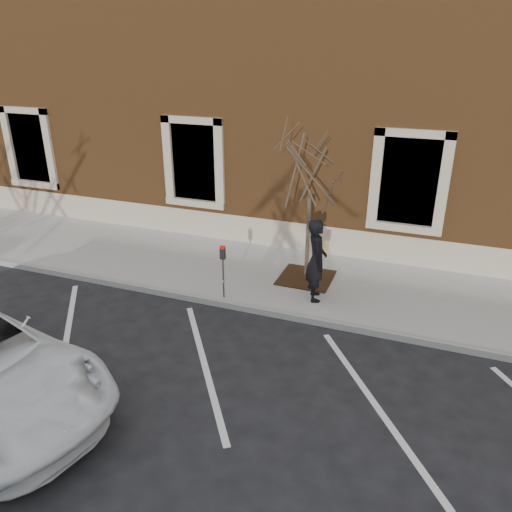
% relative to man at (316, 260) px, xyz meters
% --- Properties ---
extents(ground, '(120.00, 120.00, 0.00)m').
position_rel_man_xyz_m(ground, '(-1.37, -0.83, -1.12)').
color(ground, '#28282B').
rests_on(ground, ground).
extents(sidewalk_near, '(40.00, 3.50, 0.15)m').
position_rel_man_xyz_m(sidewalk_near, '(-1.37, 0.92, -1.04)').
color(sidewalk_near, '#BAB6AF').
rests_on(sidewalk_near, ground).
extents(curb_near, '(40.00, 0.12, 0.15)m').
position_rel_man_xyz_m(curb_near, '(-1.37, -0.88, -1.04)').
color(curb_near, '#9E9E99').
rests_on(curb_near, ground).
extents(parking_stripes, '(28.00, 4.40, 0.01)m').
position_rel_man_xyz_m(parking_stripes, '(-1.37, -3.03, -1.11)').
color(parking_stripes, silver).
rests_on(parking_stripes, ground).
extents(building_civic, '(40.00, 8.62, 8.00)m').
position_rel_man_xyz_m(building_civic, '(-1.37, 6.91, 2.88)').
color(building_civic, brown).
rests_on(building_civic, ground).
extents(man, '(0.67, 0.82, 1.93)m').
position_rel_man_xyz_m(man, '(0.00, 0.00, 0.00)').
color(man, black).
rests_on(man, sidewalk_near).
extents(parking_meter, '(0.12, 0.09, 1.29)m').
position_rel_man_xyz_m(parking_meter, '(-1.98, -0.71, -0.07)').
color(parking_meter, '#595B60').
rests_on(parking_meter, sidewalk_near).
extents(tree_grate, '(1.30, 1.30, 0.03)m').
position_rel_man_xyz_m(tree_grate, '(-0.46, 0.94, -0.95)').
color(tree_grate, '#392112').
rests_on(tree_grate, sidewalk_near).
extents(sapling, '(2.32, 2.32, 3.86)m').
position_rel_man_xyz_m(sapling, '(-0.46, 0.94, 1.73)').
color(sapling, '#4E422F').
rests_on(sapling, sidewalk_near).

